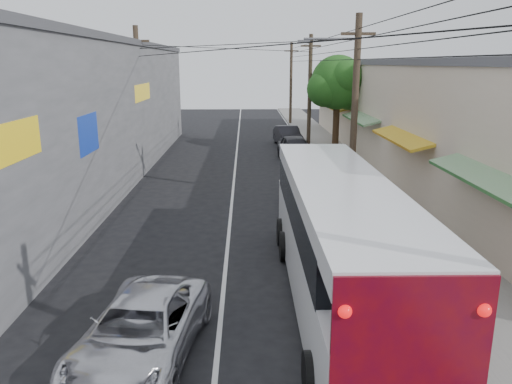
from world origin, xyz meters
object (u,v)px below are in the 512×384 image
coach_bus (338,239)px  parked_car_far (288,136)px  jeepney (141,331)px  pedestrian_near (354,181)px  pedestrian_far (375,202)px  parked_car_mid (295,148)px  parked_suv (319,186)px

coach_bus → parked_car_far: 25.18m
coach_bus → parked_car_far: coach_bus is taller
coach_bus → jeepney: 5.39m
pedestrian_near → pedestrian_far: bearing=71.9°
coach_bus → parked_car_mid: coach_bus is taller
parked_car_far → parked_suv: bearing=-96.9°
parked_suv → jeepney: bearing=-114.2°
parked_suv → parked_car_far: (0.00, 16.25, -0.13)m
parked_car_far → pedestrian_far: pedestrian_far is taller
parked_suv → parked_car_mid: parked_suv is taller
pedestrian_near → pedestrian_far: (0.23, -2.87, -0.19)m
parked_car_mid → parked_car_far: bearing=84.6°
parked_car_mid → pedestrian_far: (1.83, -12.91, 0.06)m
jeepney → parked_car_far: size_ratio=1.07×
coach_bus → parked_suv: bearing=85.0°
parked_car_mid → parked_car_far: size_ratio=1.04×
pedestrian_far → pedestrian_near: bearing=-86.5°
pedestrian_far → parked_car_far: bearing=-85.6°
coach_bus → parked_car_mid: bearing=87.7°
coach_bus → pedestrian_far: size_ratio=7.75×
parked_car_far → jeepney: bearing=-107.8°
parked_suv → parked_car_mid: bearing=90.7°
parked_car_mid → parked_car_far: (0.00, 5.86, -0.06)m
pedestrian_near → jeepney: bearing=37.0°
jeepney → pedestrian_near: bearing=67.3°
parked_suv → pedestrian_far: parked_suv is taller
jeepney → pedestrian_near: 13.81m
parked_suv → pedestrian_near: (1.60, 0.34, 0.18)m
parked_car_mid → coach_bus: bearing=-97.7°
parked_car_mid → pedestrian_near: pedestrian_near is taller
coach_bus → parked_car_far: bearing=88.3°
parked_car_mid → pedestrian_far: 13.04m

